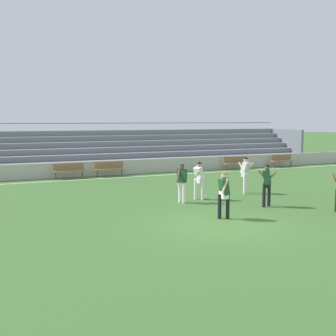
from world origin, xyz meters
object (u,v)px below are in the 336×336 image
(player_white_deep_cover, at_px, (199,177))
(bleacher_stand, at_px, (143,148))
(player_dark_trailing_run, at_px, (267,181))
(bench_far_right, at_px, (109,168))
(player_white_wide_left, at_px, (246,172))
(bench_near_bin, at_px, (282,160))
(player_dark_challenging, at_px, (182,180))
(bench_near_wall_gap, at_px, (69,169))
(bench_far_left, at_px, (235,162))
(player_dark_on_ball, at_px, (224,191))
(soccer_ball, at_px, (205,197))

(player_white_deep_cover, bearing_deg, bleacher_stand, 81.30)
(player_white_deep_cover, relative_size, player_dark_trailing_run, 0.98)
(bench_far_right, height_order, player_white_deep_cover, player_white_deep_cover)
(player_white_wide_left, bearing_deg, bench_far_right, 117.10)
(bench_near_bin, relative_size, player_dark_challenging, 1.09)
(bench_near_wall_gap, height_order, bench_far_left, same)
(bench_far_right, distance_m, player_white_deep_cover, 9.05)
(player_dark_on_ball, height_order, player_dark_trailing_run, player_dark_trailing_run)
(bench_near_bin, height_order, bench_far_right, same)
(player_white_deep_cover, relative_size, player_dark_on_ball, 1.00)
(player_white_deep_cover, xyz_separation_m, player_dark_on_ball, (-0.88, -3.56, -0.00))
(bench_near_wall_gap, height_order, player_dark_on_ball, player_dark_on_ball)
(bench_near_bin, height_order, player_dark_trailing_run, player_dark_trailing_run)
(bleacher_stand, xyz_separation_m, bench_near_wall_gap, (-5.91, -3.38, -0.88))
(soccer_ball, bearing_deg, bleacher_stand, 82.49)
(player_dark_on_ball, bearing_deg, player_white_deep_cover, 76.13)
(player_dark_challenging, bearing_deg, player_dark_on_ball, -87.91)
(bench_far_right, xyz_separation_m, player_dark_trailing_run, (3.36, -11.31, 0.47))
(player_dark_trailing_run, height_order, soccer_ball, player_dark_trailing_run)
(bench_near_wall_gap, bearing_deg, player_dark_trailing_run, -62.74)
(bench_far_left, bearing_deg, soccer_ball, -128.97)
(player_white_wide_left, bearing_deg, player_dark_trailing_run, -107.79)
(bench_near_wall_gap, bearing_deg, bench_far_right, 0.00)
(player_white_deep_cover, xyz_separation_m, soccer_ball, (0.25, -0.09, -0.88))
(player_dark_challenging, bearing_deg, player_white_deep_cover, 19.71)
(bleacher_stand, relative_size, player_dark_on_ball, 15.41)
(bench_near_wall_gap, bearing_deg, player_white_deep_cover, -65.65)
(player_white_deep_cover, bearing_deg, bench_far_right, 99.95)
(bench_far_right, xyz_separation_m, player_dark_on_ball, (0.68, -12.46, 0.44))
(bench_far_right, xyz_separation_m, player_white_deep_cover, (1.56, -8.90, 0.44))
(bench_near_wall_gap, distance_m, player_white_wide_left, 10.79)
(player_dark_challenging, bearing_deg, soccer_ball, 12.05)
(bleacher_stand, height_order, bench_far_right, bleacher_stand)
(bleacher_stand, bearing_deg, player_white_deep_cover, -98.70)
(player_white_deep_cover, xyz_separation_m, player_dark_challenging, (-1.00, -0.36, -0.01))
(bench_near_bin, bearing_deg, bench_far_left, 180.00)
(bench_far_left, distance_m, player_dark_challenging, 12.59)
(bench_near_wall_gap, distance_m, soccer_ball, 9.97)
(bench_far_right, height_order, player_white_wide_left, player_white_wide_left)
(player_dark_on_ball, xyz_separation_m, soccer_ball, (1.13, 3.47, -0.87))
(player_white_wide_left, bearing_deg, player_white_deep_cover, -169.60)
(bench_near_bin, xyz_separation_m, player_white_wide_left, (-8.79, -8.40, 0.49))
(bench_near_bin, bearing_deg, bleacher_stand, 160.70)
(bench_far_right, relative_size, player_dark_trailing_run, 1.06)
(bench_far_left, xyz_separation_m, player_dark_trailing_run, (-5.72, -11.31, 0.47))
(bench_near_bin, bearing_deg, player_white_wide_left, -136.32)
(bench_far_right, bearing_deg, player_dark_on_ball, -86.86)
(bleacher_stand, bearing_deg, soccer_ball, -97.51)
(bench_near_bin, relative_size, soccer_ball, 8.18)
(bench_near_bin, distance_m, player_white_deep_cover, 14.57)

